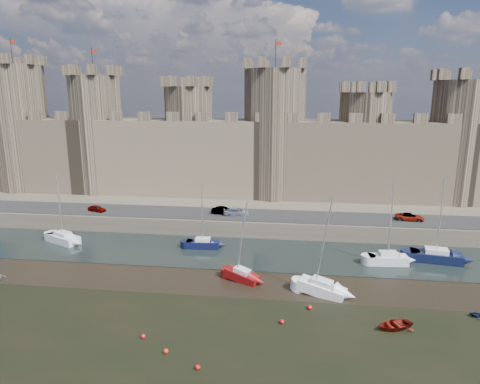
{
  "coord_description": "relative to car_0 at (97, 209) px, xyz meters",
  "views": [
    {
      "loc": [
        5.69,
        -30.74,
        21.66
      ],
      "look_at": [
        -1.0,
        22.0,
        9.1
      ],
      "focal_mm": 32.0,
      "sensor_mm": 36.0,
      "label": 1
    }
  ],
  "objects": [
    {
      "name": "castle",
      "position": [
        25.27,
        15.14,
        8.63
      ],
      "size": [
        108.5,
        11.0,
        29.0
      ],
      "color": "#42382B",
      "rests_on": "quay"
    },
    {
      "name": "buoy_4",
      "position": [
        21.32,
        -32.56,
        -2.82
      ],
      "size": [
        0.44,
        0.44,
        0.44
      ],
      "primitive_type": "sphere",
      "color": "red",
      "rests_on": "ground"
    },
    {
      "name": "water_channel",
      "position": [
        25.9,
        -8.86,
        -3.0
      ],
      "size": [
        160.0,
        12.0,
        0.08
      ],
      "primitive_type": "cube",
      "color": "black",
      "rests_on": "ground"
    },
    {
      "name": "buoy_3",
      "position": [
        33.64,
        -23.41,
        -2.8
      ],
      "size": [
        0.47,
        0.47,
        0.47
      ],
      "primitive_type": "sphere",
      "color": "#FF0B0B",
      "rests_on": "ground"
    },
    {
      "name": "road",
      "position": [
        25.9,
        1.14,
        -0.49
      ],
      "size": [
        160.0,
        7.0,
        0.1
      ],
      "primitive_type": "cube",
      "color": "black",
      "rests_on": "quay"
    },
    {
      "name": "car_1",
      "position": [
        20.68,
        1.09,
        0.08
      ],
      "size": [
        3.79,
        1.47,
        1.23
      ],
      "primitive_type": "imported",
      "rotation": [
        0.0,
        0.0,
        1.52
      ],
      "color": "gray",
      "rests_on": "quay"
    },
    {
      "name": "sailboat_3",
      "position": [
        50.32,
        -8.74,
        -2.2
      ],
      "size": [
        6.63,
        3.44,
        11.07
      ],
      "rotation": [
        0.0,
        0.0,
        -0.16
      ],
      "color": "black",
      "rests_on": "ground"
    },
    {
      "name": "sailboat_5",
      "position": [
        35.04,
        -19.88,
        -2.26
      ],
      "size": [
        5.45,
        3.55,
        10.97
      ],
      "rotation": [
        0.0,
        0.0,
        -0.34
      ],
      "color": "white",
      "rests_on": "ground"
    },
    {
      "name": "sailboat_1",
      "position": [
        19.21,
        -7.68,
        -2.29
      ],
      "size": [
        4.7,
        2.03,
        9.23
      ],
      "rotation": [
        0.0,
        0.0,
        0.05
      ],
      "color": "black",
      "rests_on": "ground"
    },
    {
      "name": "car_3",
      "position": [
        49.33,
        1.27,
        0.05
      ],
      "size": [
        4.44,
        2.46,
        1.17
      ],
      "primitive_type": "imported",
      "rotation": [
        0.0,
        0.0,
        1.45
      ],
      "color": "gray",
      "rests_on": "quay"
    },
    {
      "name": "buoy_2",
      "position": [
        24.47,
        -34.32,
        -2.83
      ],
      "size": [
        0.42,
        0.42,
        0.42
      ],
      "primitive_type": "sphere",
      "color": "red",
      "rests_on": "ground"
    },
    {
      "name": "buoy_1",
      "position": [
        30.93,
        -26.54,
        -2.82
      ],
      "size": [
        0.44,
        0.44,
        0.44
      ],
      "primitive_type": "sphere",
      "color": "red",
      "rests_on": "ground"
    },
    {
      "name": "ground",
      "position": [
        25.9,
        -32.86,
        -3.04
      ],
      "size": [
        160.0,
        160.0,
        0.0
      ],
      "primitive_type": "plane",
      "color": "black",
      "rests_on": "ground"
    },
    {
      "name": "dinghy_4",
      "position": [
        41.41,
        -26.04,
        -2.67
      ],
      "size": [
        4.28,
        3.83,
        0.73
      ],
      "primitive_type": "imported",
      "rotation": [
        1.57,
        0.0,
        5.17
      ],
      "color": "maroon",
      "rests_on": "ground"
    },
    {
      "name": "car_0",
      "position": [
        0.0,
        0.0,
        0.0
      ],
      "size": [
        3.4,
        2.24,
        1.08
      ],
      "primitive_type": "imported",
      "rotation": [
        0.0,
        0.0,
        1.24
      ],
      "color": "gray",
      "rests_on": "quay"
    },
    {
      "name": "car_2",
      "position": [
        22.81,
        0.81,
        0.06
      ],
      "size": [
        4.42,
        2.66,
        1.2
      ],
      "primitive_type": "imported",
      "rotation": [
        0.0,
        0.0,
        1.82
      ],
      "color": "gray",
      "rests_on": "quay"
    },
    {
      "name": "buoy_0",
      "position": [
        18.63,
        -30.61,
        -2.83
      ],
      "size": [
        0.42,
        0.42,
        0.42
      ],
      "primitive_type": "sphere",
      "color": "red",
      "rests_on": "ground"
    },
    {
      "name": "sailboat_4",
      "position": [
        25.99,
        -17.57,
        -2.32
      ],
      "size": [
        4.43,
        3.2,
        9.67
      ],
      "rotation": [
        0.0,
        0.0,
        -0.43
      ],
      "color": "maroon",
      "rests_on": "ground"
    },
    {
      "name": "sailboat_2",
      "position": [
        43.92,
        -10.42,
        -2.2
      ],
      "size": [
        5.03,
        2.29,
        10.56
      ],
      "rotation": [
        0.0,
        0.0,
        0.08
      ],
      "color": "silver",
      "rests_on": "ground"
    },
    {
      "name": "dinghy_7",
      "position": [
        49.85,
        -22.96,
        -2.68
      ],
      "size": [
        1.45,
        1.27,
        0.73
      ],
      "primitive_type": "imported",
      "rotation": [
        1.57,
        0.0,
        1.51
      ],
      "color": "black",
      "rests_on": "ground"
    },
    {
      "name": "sailboat_0",
      "position": [
        -1.56,
        -8.12,
        -2.25
      ],
      "size": [
        5.8,
        4.19,
        10.13
      ],
      "rotation": [
        0.0,
        0.0,
        -0.43
      ],
      "color": "silver",
      "rests_on": "ground"
    },
    {
      "name": "quay",
      "position": [
        25.9,
        27.14,
        -1.79
      ],
      "size": [
        160.0,
        60.0,
        2.5
      ],
      "primitive_type": "cube",
      "color": "#4C443A",
      "rests_on": "ground"
    }
  ]
}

